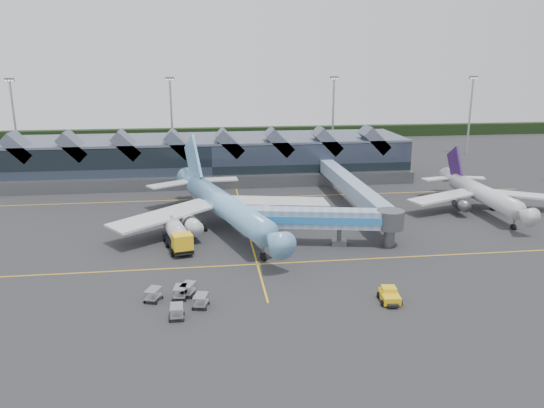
{
  "coord_description": "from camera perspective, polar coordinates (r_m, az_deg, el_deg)",
  "views": [
    {
      "loc": [
        -6.84,
        -75.42,
        27.19
      ],
      "look_at": [
        3.7,
        4.61,
        5.0
      ],
      "focal_mm": 35.0,
      "sensor_mm": 36.0,
      "label": 1
    }
  ],
  "objects": [
    {
      "name": "pushback_tug",
      "position": [
        63.61,
        12.53,
        -9.61
      ],
      "size": [
        2.63,
        3.84,
        1.62
      ],
      "rotation": [
        0.0,
        0.0,
        -0.11
      ],
      "color": "yellow",
      "rests_on": "ground"
    },
    {
      "name": "main_airliner",
      "position": [
        87.38,
        -5.31,
        0.0
      ],
      "size": [
        36.27,
        42.72,
        14.05
      ],
      "rotation": [
        0.0,
        0.0,
        0.31
      ],
      "color": "#6696CF",
      "rests_on": "ground"
    },
    {
      "name": "light_masts",
      "position": [
        141.76,
        3.92,
        9.38
      ],
      "size": [
        132.4,
        42.56,
        22.45
      ],
      "color": "#9B9FA3",
      "rests_on": "ground"
    },
    {
      "name": "jet_bridge",
      "position": [
        79.66,
        6.58,
        -1.68
      ],
      "size": [
        23.61,
        7.74,
        5.64
      ],
      "rotation": [
        0.0,
        0.0,
        -0.2
      ],
      "color": "#7A9ACB",
      "rests_on": "ground"
    },
    {
      "name": "terminal",
      "position": [
        124.79,
        -6.59,
        4.97
      ],
      "size": [
        90.0,
        22.25,
        12.52
      ],
      "color": "black",
      "rests_on": "ground"
    },
    {
      "name": "tree_line_far",
      "position": [
        187.24,
        -5.39,
        7.57
      ],
      "size": [
        260.0,
        4.0,
        4.0
      ],
      "primitive_type": "cube",
      "color": "black",
      "rests_on": "ground"
    },
    {
      "name": "ground",
      "position": [
        80.46,
        -2.19,
        -4.39
      ],
      "size": [
        260.0,
        260.0,
        0.0
      ],
      "primitive_type": "plane",
      "color": "#27272A",
      "rests_on": "ground"
    },
    {
      "name": "taxi_stripes",
      "position": [
        89.9,
        -2.79,
        -2.25
      ],
      "size": [
        120.0,
        60.0,
        0.01
      ],
      "color": "gold",
      "rests_on": "ground"
    },
    {
      "name": "baggage_carts",
      "position": [
        62.43,
        -9.87,
        -9.83
      ],
      "size": [
        7.51,
        8.05,
        1.51
      ],
      "rotation": [
        0.0,
        0.0,
        -0.24
      ],
      "color": "gray",
      "rests_on": "ground"
    },
    {
      "name": "regional_jet",
      "position": [
        104.63,
        21.54,
        1.11
      ],
      "size": [
        28.25,
        30.66,
        10.56
      ],
      "rotation": [
        0.0,
        0.0,
        -0.01
      ],
      "color": "silver",
      "rests_on": "ground"
    },
    {
      "name": "fuel_truck",
      "position": [
        80.17,
        -10.2,
        -3.15
      ],
      "size": [
        4.97,
        11.06,
        3.69
      ],
      "rotation": [
        0.0,
        0.0,
        0.23
      ],
      "color": "black",
      "rests_on": "ground"
    }
  ]
}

